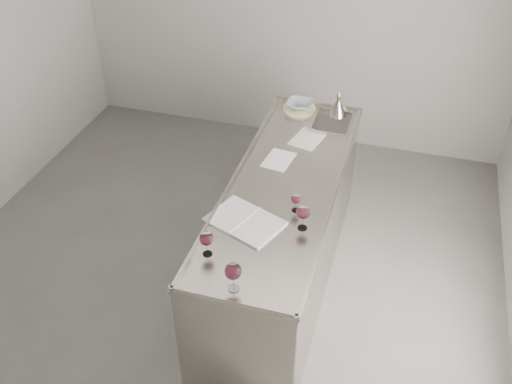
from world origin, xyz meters
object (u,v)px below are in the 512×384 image
(wine_glass_right, at_px, (303,213))
(counter, at_px, (283,232))
(wine_glass_left, at_px, (207,239))
(notebook, at_px, (245,221))
(wine_glass_middle, at_px, (233,272))
(ceramic_bowl, at_px, (299,105))
(wine_glass_small, at_px, (296,199))
(wine_funnel, at_px, (338,108))

(wine_glass_right, bearing_deg, counter, 117.05)
(wine_glass_left, xyz_separation_m, notebook, (0.13, 0.36, -0.12))
(wine_glass_left, bearing_deg, wine_glass_middle, -43.15)
(counter, xyz_separation_m, ceramic_bowl, (-0.15, 1.08, 0.52))
(wine_glass_left, height_order, wine_glass_small, wine_glass_left)
(wine_glass_left, distance_m, notebook, 0.40)
(wine_glass_left, distance_m, ceramic_bowl, 1.94)
(notebook, bearing_deg, wine_funnel, 99.87)
(counter, height_order, notebook, counter)
(wine_glass_right, xyz_separation_m, wine_funnel, (-0.04, 1.53, -0.06))
(wine_funnel, bearing_deg, wine_glass_right, -88.41)
(wine_glass_left, height_order, wine_glass_right, wine_glass_right)
(wine_glass_right, bearing_deg, wine_glass_left, -141.30)
(wine_glass_right, relative_size, notebook, 0.33)
(counter, xyz_separation_m, wine_funnel, (0.19, 1.08, 0.54))
(wine_glass_middle, relative_size, notebook, 0.35)
(ceramic_bowl, height_order, wine_funnel, wine_funnel)
(wine_glass_left, relative_size, wine_glass_right, 0.95)
(wine_funnel, bearing_deg, wine_glass_small, -91.82)
(wine_glass_left, bearing_deg, wine_funnel, 76.56)
(wine_glass_right, bearing_deg, notebook, -172.89)
(counter, bearing_deg, wine_funnel, 80.20)
(notebook, bearing_deg, wine_glass_left, -88.02)
(notebook, bearing_deg, counter, 95.31)
(wine_glass_middle, xyz_separation_m, wine_glass_right, (0.26, 0.63, -0.01))
(ceramic_bowl, relative_size, wine_funnel, 0.97)
(wine_glass_right, relative_size, wine_glass_small, 1.38)
(wine_glass_middle, bearing_deg, wine_glass_left, 136.85)
(notebook, bearing_deg, wine_glass_right, 28.92)
(wine_glass_left, bearing_deg, wine_glass_small, 53.67)
(counter, distance_m, ceramic_bowl, 1.20)
(wine_glass_middle, bearing_deg, ceramic_bowl, 93.08)
(wine_glass_right, distance_m, ceramic_bowl, 1.57)
(wine_glass_right, height_order, notebook, wine_glass_right)
(ceramic_bowl, bearing_deg, wine_funnel, 0.00)
(wine_glass_right, relative_size, wine_funnel, 0.80)
(wine_glass_left, height_order, notebook, wine_glass_left)
(wine_glass_left, xyz_separation_m, wine_glass_right, (0.50, 0.40, 0.01))
(wine_glass_middle, relative_size, wine_glass_right, 1.06)
(wine_glass_middle, bearing_deg, wine_glass_small, 77.73)
(wine_glass_middle, height_order, ceramic_bowl, wine_glass_middle)
(wine_glass_left, relative_size, notebook, 0.31)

